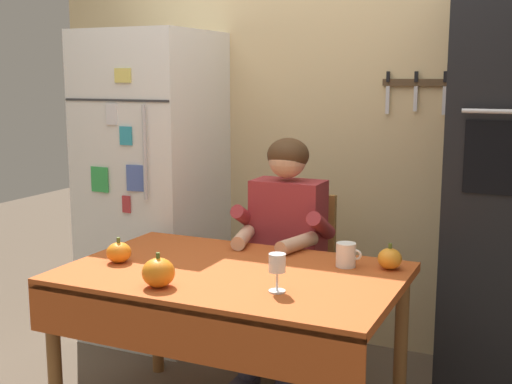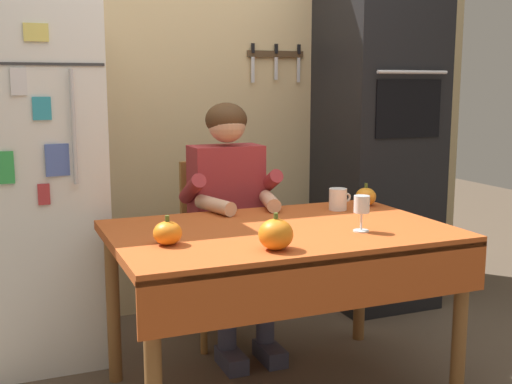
% 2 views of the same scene
% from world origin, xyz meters
% --- Properties ---
extents(back_wall_assembly, '(3.70, 0.13, 2.60)m').
position_xyz_m(back_wall_assembly, '(0.05, 1.35, 1.30)').
color(back_wall_assembly, '#D1B784').
rests_on(back_wall_assembly, ground).
extents(refrigerator, '(0.68, 0.71, 1.80)m').
position_xyz_m(refrigerator, '(-0.95, 0.96, 0.90)').
color(refrigerator, white).
rests_on(refrigerator, ground).
extents(dining_table, '(1.40, 0.90, 0.74)m').
position_xyz_m(dining_table, '(0.00, 0.08, 0.66)').
color(dining_table, brown).
rests_on(dining_table, ground).
extents(chair_behind_person, '(0.40, 0.40, 0.93)m').
position_xyz_m(chair_behind_person, '(-0.01, 0.87, 0.51)').
color(chair_behind_person, '#9E6B33').
rests_on(chair_behind_person, ground).
extents(seated_person, '(0.47, 0.55, 1.25)m').
position_xyz_m(seated_person, '(-0.01, 0.68, 0.74)').
color(seated_person, '#38384C').
rests_on(seated_person, ground).
extents(coffee_mug, '(0.11, 0.09, 0.10)m').
position_xyz_m(coffee_mug, '(0.42, 0.35, 0.79)').
color(coffee_mug, white).
rests_on(coffee_mug, dining_table).
extents(wine_glass, '(0.07, 0.07, 0.15)m').
position_xyz_m(wine_glass, '(0.28, -0.09, 0.84)').
color(wine_glass, white).
rests_on(wine_glass, dining_table).
extents(pumpkin_large, '(0.11, 0.11, 0.11)m').
position_xyz_m(pumpkin_large, '(-0.51, 0.00, 0.79)').
color(pumpkin_large, orange).
rests_on(pumpkin_large, dining_table).
extents(pumpkin_medium, '(0.13, 0.13, 0.14)m').
position_xyz_m(pumpkin_medium, '(-0.16, -0.22, 0.80)').
color(pumpkin_medium, orange).
rests_on(pumpkin_medium, dining_table).
extents(pumpkin_small, '(0.10, 0.10, 0.11)m').
position_xyz_m(pumpkin_small, '(0.60, 0.39, 0.79)').
color(pumpkin_small, orange).
rests_on(pumpkin_small, dining_table).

